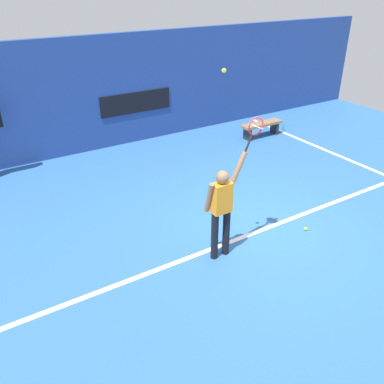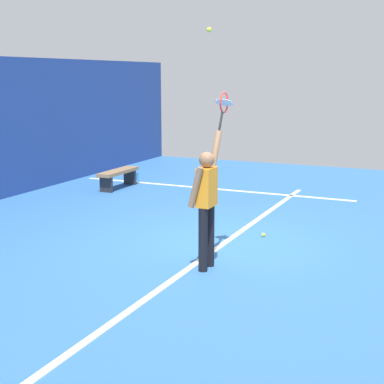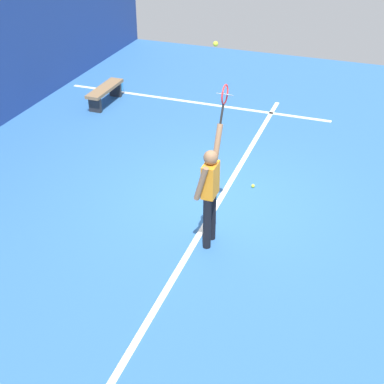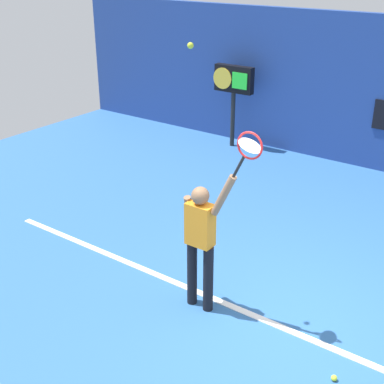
{
  "view_description": "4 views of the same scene",
  "coord_description": "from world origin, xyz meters",
  "px_view_note": "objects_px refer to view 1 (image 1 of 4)",
  "views": [
    {
      "loc": [
        -4.82,
        -5.09,
        4.53
      ],
      "look_at": [
        -1.39,
        0.42,
        1.05
      ],
      "focal_mm": 38.19,
      "sensor_mm": 36.0,
      "label": 1
    },
    {
      "loc": [
        -8.56,
        -3.37,
        2.74
      ],
      "look_at": [
        -1.17,
        -0.01,
        1.1
      ],
      "focal_mm": 54.33,
      "sensor_mm": 36.0,
      "label": 2
    },
    {
      "loc": [
        -7.99,
        -2.42,
        5.38
      ],
      "look_at": [
        -1.52,
        -0.07,
        1.11
      ],
      "focal_mm": 50.62,
      "sensor_mm": 36.0,
      "label": 3
    },
    {
      "loc": [
        2.02,
        -4.91,
        4.21
      ],
      "look_at": [
        -1.53,
        0.0,
        1.45
      ],
      "focal_mm": 49.48,
      "sensor_mm": 36.0,
      "label": 4
    }
  ],
  "objects_px": {
    "tennis_player": "(222,207)",
    "water_bottle": "(283,128)",
    "spare_ball": "(306,229)",
    "tennis_racket": "(255,128)",
    "tennis_ball": "(224,71)",
    "court_bench": "(262,126)"
  },
  "relations": [
    {
      "from": "tennis_player",
      "to": "water_bottle",
      "type": "relative_size",
      "value": 8.14
    },
    {
      "from": "water_bottle",
      "to": "spare_ball",
      "type": "distance_m",
      "value": 5.86
    },
    {
      "from": "tennis_player",
      "to": "water_bottle",
      "type": "xyz_separation_m",
      "value": [
        5.58,
        4.33,
        -0.89
      ]
    },
    {
      "from": "tennis_racket",
      "to": "spare_ball",
      "type": "bearing_deg",
      "value": -10.35
    },
    {
      "from": "tennis_racket",
      "to": "water_bottle",
      "type": "xyz_separation_m",
      "value": [
        4.97,
        4.33,
        -2.19
      ]
    },
    {
      "from": "tennis_player",
      "to": "spare_ball",
      "type": "height_order",
      "value": "tennis_player"
    },
    {
      "from": "tennis_ball",
      "to": "water_bottle",
      "type": "distance_m",
      "value": 7.87
    },
    {
      "from": "spare_ball",
      "to": "tennis_player",
      "type": "bearing_deg",
      "value": 172.76
    },
    {
      "from": "tennis_player",
      "to": "tennis_racket",
      "type": "height_order",
      "value": "tennis_racket"
    },
    {
      "from": "tennis_racket",
      "to": "tennis_ball",
      "type": "height_order",
      "value": "tennis_ball"
    },
    {
      "from": "tennis_player",
      "to": "court_bench",
      "type": "xyz_separation_m",
      "value": [
        4.65,
        4.33,
        -0.67
      ]
    },
    {
      "from": "water_bottle",
      "to": "spare_ball",
      "type": "xyz_separation_m",
      "value": [
        -3.65,
        -4.57,
        -0.09
      ]
    },
    {
      "from": "tennis_ball",
      "to": "water_bottle",
      "type": "xyz_separation_m",
      "value": [
        5.69,
        4.4,
        -3.19
      ]
    },
    {
      "from": "tennis_ball",
      "to": "tennis_racket",
      "type": "bearing_deg",
      "value": 5.18
    },
    {
      "from": "court_bench",
      "to": "water_bottle",
      "type": "height_order",
      "value": "court_bench"
    },
    {
      "from": "court_bench",
      "to": "water_bottle",
      "type": "relative_size",
      "value": 5.83
    },
    {
      "from": "tennis_player",
      "to": "tennis_racket",
      "type": "relative_size",
      "value": 3.16
    },
    {
      "from": "tennis_ball",
      "to": "court_bench",
      "type": "distance_m",
      "value": 7.13
    },
    {
      "from": "tennis_player",
      "to": "spare_ball",
      "type": "relative_size",
      "value": 28.74
    },
    {
      "from": "tennis_player",
      "to": "court_bench",
      "type": "relative_size",
      "value": 1.4
    },
    {
      "from": "court_bench",
      "to": "water_bottle",
      "type": "distance_m",
      "value": 0.96
    },
    {
      "from": "court_bench",
      "to": "spare_ball",
      "type": "height_order",
      "value": "court_bench"
    }
  ]
}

